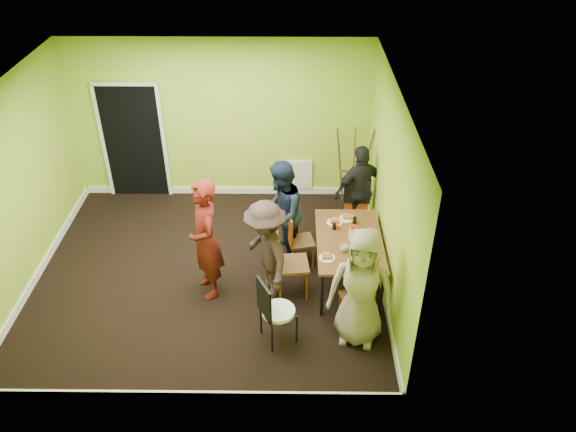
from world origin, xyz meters
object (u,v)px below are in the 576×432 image
Objects in this scene: chair_left_far at (296,237)px; easel at (352,170)px; person_standing at (206,240)px; chair_back_end at (357,197)px; thermos at (352,234)px; orange_bottle at (338,227)px; person_left_far at (281,213)px; person_left_near at (266,252)px; person_front_end at (361,288)px; dining_table at (349,243)px; chair_front_end at (359,297)px; person_back_end at (360,190)px; chair_bentwood at (273,308)px; blue_bottle at (367,248)px; chair_left_near at (286,259)px.

chair_left_far is 1.80m from easel.
person_standing reaches higher than chair_left_far.
thermos is at bearing 84.17° from chair_back_end.
chair_left_far reaches higher than orange_bottle.
person_left_far reaches higher than person_left_near.
person_left_near is 1.41m from person_front_end.
orange_bottle is at bearing 122.51° from dining_table.
chair_front_end is 0.59× the size of person_back_end.
chair_bentwood is at bearing -16.24° from person_left_near.
person_front_end is (-0.16, -2.26, 0.12)m from chair_back_end.
chair_back_end is 5.02× the size of blue_bottle.
orange_bottle is 1.14m from person_back_end.
thermos is (-0.04, 0.87, 0.36)m from chair_front_end.
chair_bentwood is 1.10m from person_front_end.
chair_back_end is 1.32m from person_left_far.
blue_bottle is at bearing 91.36° from person_front_end.
chair_bentwood is 2.76m from person_back_end.
orange_bottle is at bearing 74.84° from person_left_far.
person_back_end is (1.14, 1.52, 0.17)m from chair_left_near.
chair_left_near reaches higher than chair_bentwood.
chair_bentwood is 0.60× the size of person_left_far.
dining_table is at bearing 82.96° from chair_back_end.
person_left_far is at bearing 142.35° from blue_bottle.
chair_front_end is at bearing 40.25° from person_left_near.
orange_bottle is (-0.35, -1.69, 0.03)m from easel.
person_front_end is at bearing 32.43° from person_left_near.
chair_front_end is 2.82m from easel.
easel is 0.88× the size of person_standing.
chair_bentwood is at bearing 175.69° from chair_front_end.
chair_left_far is at bearing 62.87° from person_left_far.
person_left_far is at bearing 149.91° from thermos.
person_left_far is 1.43m from person_back_end.
person_front_end reaches higher than thermos.
chair_back_end is at bearing 89.29° from blue_bottle.
person_front_end is at bearing 40.87° from chair_left_near.
chair_front_end is 0.55× the size of person_left_far.
person_left_far is (-1.14, 0.88, -0.04)m from blue_bottle.
orange_bottle is 1.33m from person_front_end.
blue_bottle is 0.13× the size of person_back_end.
blue_bottle is 0.13× the size of person_left_near.
dining_table is 1.53m from chair_bentwood.
chair_back_end is 0.75m from easel.
person_standing is (-1.07, 0.01, 0.30)m from chair_left_near.
person_standing is at bearing -74.61° from chair_left_far.
person_back_end is at bearing 96.88° from person_front_end.
chair_back_end is 2.07m from chair_front_end.
person_left_far is at bearing 106.70° from person_standing.
chair_left_far reaches higher than dining_table.
chair_bentwood is at bearing -122.13° from orange_bottle.
person_front_end is (0.92, -0.85, 0.23)m from chair_left_near.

